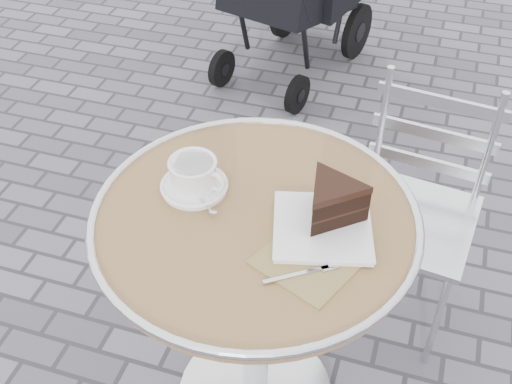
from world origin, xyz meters
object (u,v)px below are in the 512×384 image
(cappuccino_set, at_px, (194,177))
(bistro_chair, at_px, (421,181))
(cake_plate_set, at_px, (330,208))
(cafe_table, at_px, (255,267))

(cappuccino_set, xyz_separation_m, bistro_chair, (0.49, 0.48, -0.28))
(bistro_chair, bearing_deg, cake_plate_set, -102.77)
(cappuccino_set, bearing_deg, cafe_table, -5.45)
(cake_plate_set, xyz_separation_m, bistro_chair, (0.18, 0.50, -0.29))
(cafe_table, relative_size, cake_plate_set, 2.26)
(cafe_table, height_order, cake_plate_set, cake_plate_set)
(cafe_table, bearing_deg, bistro_chair, 57.20)
(cake_plate_set, distance_m, bistro_chair, 0.60)
(cappuccino_set, distance_m, cake_plate_set, 0.31)
(bistro_chair, bearing_deg, cafe_table, -115.88)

